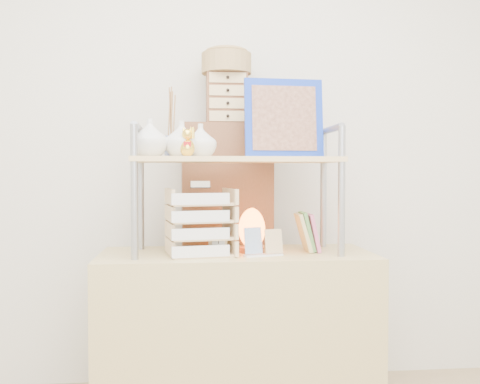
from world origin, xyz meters
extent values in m
cube|color=silver|center=(0.00, 1.70, 1.30)|extent=(3.40, 0.02, 2.60)
cube|color=tan|center=(0.00, 1.20, 0.38)|extent=(1.20, 0.50, 0.75)
cube|color=brown|center=(-0.02, 1.57, 0.68)|extent=(0.46, 0.25, 1.35)
cylinder|color=#92969F|center=(-0.43, 1.05, 1.02)|extent=(0.03, 0.03, 0.55)
cylinder|color=#92969F|center=(-0.43, 1.35, 1.02)|extent=(0.03, 0.03, 0.55)
cylinder|color=#92969F|center=(-0.43, 1.20, 1.30)|extent=(0.03, 0.30, 0.03)
cylinder|color=#92969F|center=(0.43, 1.05, 1.02)|extent=(0.03, 0.03, 0.55)
cylinder|color=#92969F|center=(0.43, 1.35, 1.02)|extent=(0.03, 0.03, 0.55)
cylinder|color=#92969F|center=(0.43, 1.20, 1.30)|extent=(0.03, 0.30, 0.03)
cube|color=#D3B971|center=(0.00, 1.20, 1.16)|extent=(0.90, 0.34, 0.02)
imported|color=silver|center=(-0.38, 1.18, 1.25)|extent=(0.16, 0.16, 0.16)
imported|color=silver|center=(-0.24, 1.20, 1.25)|extent=(0.15, 0.15, 0.16)
imported|color=silver|center=(-0.16, 1.22, 1.25)|extent=(0.14, 0.14, 0.15)
cylinder|color=#2848AE|center=(-0.28, 1.32, 1.22)|extent=(0.07, 0.07, 0.10)
cube|color=#1231AE|center=(0.23, 1.30, 1.36)|extent=(0.37, 0.08, 0.37)
cube|color=#553227|center=(0.23, 1.29, 1.36)|extent=(0.30, 0.05, 0.30)
cube|color=#D15B8A|center=(0.34, 1.20, 0.83)|extent=(0.05, 0.12, 0.17)
cube|color=#64A653|center=(0.32, 1.22, 0.83)|extent=(0.06, 0.12, 0.17)
cube|color=tan|center=(0.30, 1.20, 0.83)|extent=(0.06, 0.13, 0.17)
cube|color=tan|center=(-0.16, 1.17, 0.76)|extent=(0.30, 0.28, 0.01)
cube|color=white|center=(-0.16, 1.05, 0.78)|extent=(0.24, 0.05, 0.05)
cube|color=tan|center=(-0.16, 1.17, 0.83)|extent=(0.30, 0.28, 0.01)
cube|color=white|center=(-0.16, 1.05, 0.85)|extent=(0.24, 0.05, 0.05)
cube|color=tan|center=(-0.16, 1.17, 0.90)|extent=(0.30, 0.28, 0.01)
cube|color=white|center=(-0.16, 1.05, 0.92)|extent=(0.24, 0.05, 0.05)
cube|color=tan|center=(-0.16, 1.17, 0.97)|extent=(0.30, 0.28, 0.01)
cube|color=white|center=(-0.16, 1.05, 1.00)|extent=(0.24, 0.05, 0.05)
cube|color=beige|center=(-0.16, 1.15, 1.05)|extent=(0.08, 0.08, 0.03)
cylinder|color=brown|center=(0.07, 1.20, 0.76)|extent=(0.11, 0.11, 0.02)
ellipsoid|color=orange|center=(0.07, 1.20, 0.86)|extent=(0.13, 0.12, 0.17)
cube|color=#D3B971|center=(-0.09, 1.11, 0.80)|extent=(0.08, 0.05, 0.11)
cylinder|color=white|center=(-0.09, 1.09, 0.81)|extent=(0.05, 0.02, 0.05)
cube|color=white|center=(0.10, 1.09, 0.75)|extent=(0.18, 0.10, 0.01)
cube|color=navy|center=(0.06, 1.10, 0.82)|extent=(0.08, 0.05, 0.11)
cube|color=tan|center=(0.15, 1.11, 0.81)|extent=(0.08, 0.04, 0.10)
cube|color=brown|center=(-0.02, 1.55, 1.48)|extent=(0.20, 0.15, 0.25)
cube|color=#D3B971|center=(-0.02, 1.47, 1.38)|extent=(0.18, 0.01, 0.05)
cube|color=#D3B971|center=(-0.02, 1.47, 1.44)|extent=(0.18, 0.01, 0.05)
cube|color=#D3B971|center=(-0.02, 1.47, 1.51)|extent=(0.18, 0.01, 0.05)
cube|color=#D3B971|center=(-0.02, 1.47, 1.57)|extent=(0.18, 0.01, 0.05)
cylinder|color=olive|center=(-0.02, 1.55, 1.65)|extent=(0.25, 0.25, 0.10)
camera|label=1|loc=(-0.22, -1.14, 1.10)|focal=40.00mm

